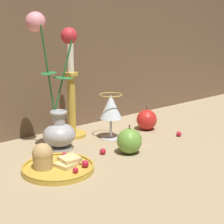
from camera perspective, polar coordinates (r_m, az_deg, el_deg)
The scene contains 10 objects.
ground_plane at distance 1.12m, azimuth -0.12°, elevation -5.52°, with size 2.40×2.40×0.00m, color #9E8966.
vase at distance 1.09m, azimuth -8.39°, elevation 0.84°, with size 0.15×0.10×0.39m.
plate_with_pastries at distance 0.96m, azimuth -8.71°, elevation -7.85°, with size 0.18×0.18×0.08m.
wine_glass at distance 1.18m, azimuth -0.18°, elevation 0.58°, with size 0.07×0.07×0.14m.
candlestick at distance 1.21m, azimuth -6.15°, elevation 1.20°, with size 0.09×0.09×0.32m.
apple_beside_vase at distance 1.29m, azimuth 5.31°, elevation -1.17°, with size 0.07×0.07×0.08m.
apple_near_glass at distance 1.07m, azimuth 2.66°, elevation -4.44°, with size 0.07×0.07×0.08m.
berry_near_plate at distance 1.25m, azimuth 2.87°, elevation -2.99°, with size 0.02×0.02×0.02m, color #AD192D.
berry_front_center at distance 1.24m, azimuth 10.15°, elevation -3.31°, with size 0.02×0.02×0.02m, color #AD192D.
berry_by_glass_stem at distance 1.07m, azimuth -1.41°, elevation -6.01°, with size 0.02×0.02×0.02m, color #AD192D.
Camera 1 is at (-0.67, -0.81, 0.38)m, focal length 60.00 mm.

